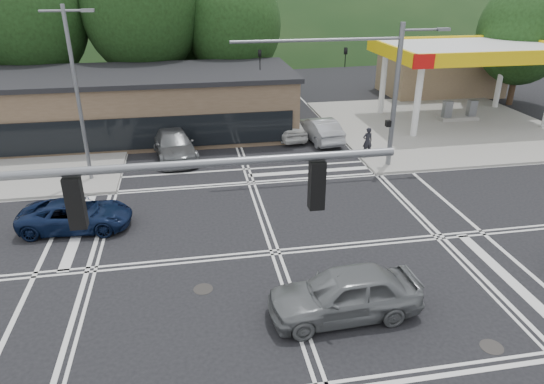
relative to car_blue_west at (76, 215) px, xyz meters
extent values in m
plane|color=black|center=(8.25, -3.53, -0.66)|extent=(120.00, 120.00, 0.00)
cube|color=gray|center=(23.25, 11.47, -0.59)|extent=(16.00, 16.00, 0.15)
cube|color=gray|center=(-6.75, 11.47, -0.59)|extent=(16.00, 16.00, 0.15)
cylinder|color=silver|center=(20.25, 9.47, 1.84)|extent=(0.44, 0.44, 5.00)
cylinder|color=silver|center=(20.25, 15.47, 1.84)|extent=(0.44, 0.44, 5.00)
cylinder|color=silver|center=(30.25, 15.47, 1.84)|extent=(0.44, 0.44, 5.00)
cube|color=silver|center=(25.25, 12.47, 4.64)|extent=(12.00, 8.00, 0.60)
cube|color=yellow|center=(25.25, 8.47, 4.64)|extent=(12.20, 0.25, 0.90)
cube|color=yellow|center=(25.25, 16.47, 4.64)|extent=(12.20, 0.25, 0.90)
cube|color=yellow|center=(19.25, 12.47, 4.64)|extent=(0.25, 8.20, 0.90)
cube|color=red|center=(19.75, 8.32, 4.64)|extent=(1.40, 0.12, 0.90)
cube|color=gray|center=(25.25, 12.47, -0.41)|extent=(3.00, 1.00, 0.30)
cube|color=slate|center=(24.25, 12.47, 0.29)|extent=(0.60, 0.50, 1.30)
cube|color=slate|center=(26.25, 12.47, 0.29)|extent=(0.60, 0.50, 1.30)
cube|color=#846B4F|center=(28.25, 21.47, 1.24)|extent=(10.00, 6.00, 3.80)
cube|color=brown|center=(0.25, 13.47, 1.34)|extent=(24.00, 8.00, 4.00)
ellipsoid|color=#1B3819|center=(8.25, 86.47, -0.66)|extent=(252.00, 126.00, 140.00)
cylinder|color=#382619|center=(-5.75, 20.47, 1.76)|extent=(0.50, 0.50, 4.84)
ellipsoid|color=black|center=(-5.75, 20.47, 6.49)|extent=(8.00, 8.00, 9.20)
cylinder|color=#382619|center=(2.25, 20.47, 1.98)|extent=(0.50, 0.50, 5.28)
ellipsoid|color=black|center=(2.25, 20.47, 7.14)|extent=(9.00, 9.00, 10.35)
cylinder|color=#382619|center=(9.25, 20.47, 1.54)|extent=(0.50, 0.50, 4.40)
ellipsoid|color=black|center=(9.25, 20.47, 5.84)|extent=(7.60, 7.60, 8.74)
cylinder|color=#382619|center=(6.25, 24.47, 1.76)|extent=(0.50, 0.50, 4.84)
ellipsoid|color=black|center=(6.25, 24.47, 6.49)|extent=(8.40, 8.40, 9.66)
cylinder|color=#382619|center=(32.25, 16.47, 1.32)|extent=(0.50, 0.50, 3.96)
ellipsoid|color=black|center=(32.25, 16.47, 5.19)|extent=(7.20, 7.20, 8.28)
cylinder|color=slate|center=(-0.25, 5.47, 3.84)|extent=(0.20, 0.20, 9.00)
cylinder|color=slate|center=(-0.25, 5.47, 8.04)|extent=(2.20, 0.12, 0.12)
cube|color=slate|center=(0.85, 5.47, 8.04)|extent=(0.60, 0.25, 0.15)
cylinder|color=slate|center=(16.45, 4.67, 3.34)|extent=(0.28, 0.28, 8.00)
cylinder|color=slate|center=(11.95, 4.67, 6.54)|extent=(9.00, 0.16, 0.16)
imported|color=black|center=(13.45, 4.67, 5.64)|extent=(0.16, 0.20, 1.00)
imported|color=black|center=(8.95, 4.67, 5.64)|extent=(0.16, 0.20, 1.00)
cylinder|color=slate|center=(17.65, 4.67, 6.94)|extent=(2.40, 0.12, 0.12)
cube|color=slate|center=(18.75, 4.67, 6.94)|extent=(0.70, 0.30, 0.15)
cube|color=black|center=(16.20, 4.67, 1.94)|extent=(0.25, 0.30, 0.35)
cylinder|color=slate|center=(4.55, -11.73, 6.54)|extent=(9.00, 0.16, 0.16)
cube|color=black|center=(3.05, -11.73, 5.94)|extent=(0.30, 0.25, 1.00)
cube|color=black|center=(7.55, -11.73, 5.94)|extent=(0.30, 0.25, 1.00)
imported|color=#0C1836|center=(0.00, 0.00, 0.00)|extent=(4.91, 2.55, 1.32)
imported|color=slate|center=(9.75, -7.76, 0.20)|extent=(5.10, 2.22, 1.71)
imported|color=#999BA0|center=(13.75, 9.97, 0.12)|extent=(2.24, 4.93, 1.57)
imported|color=silver|center=(11.70, 10.94, 0.08)|extent=(2.29, 4.56, 1.49)
imported|color=#535658|center=(4.18, 8.45, 0.15)|extent=(3.15, 5.87, 1.62)
imported|color=black|center=(15.75, 6.37, 0.35)|extent=(0.67, 0.47, 1.72)
camera|label=1|loc=(5.17, -20.10, 9.75)|focal=32.00mm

